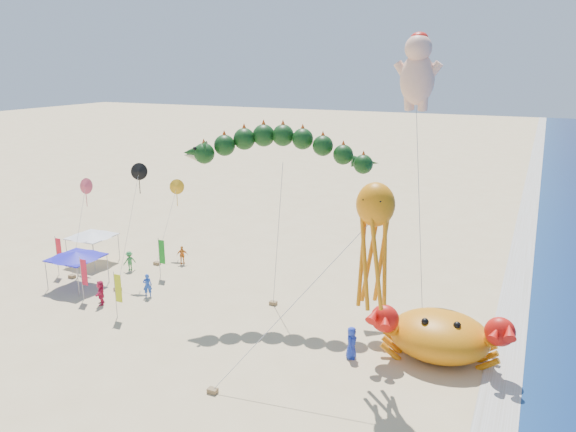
# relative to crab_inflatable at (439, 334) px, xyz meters

# --- Properties ---
(ground) EXTENTS (320.00, 320.00, 0.00)m
(ground) POSITION_rel_crab_inflatable_xyz_m (-8.50, 0.62, -1.46)
(ground) COLOR #D1B784
(ground) RESTS_ON ground
(foam_strip) EXTENTS (320.00, 320.00, 0.00)m
(foam_strip) POSITION_rel_crab_inflatable_xyz_m (3.50, 0.62, -1.45)
(foam_strip) COLOR silver
(foam_strip) RESTS_ON ground
(crab_inflatable) EXTENTS (7.57, 5.44, 3.32)m
(crab_inflatable) POSITION_rel_crab_inflatable_xyz_m (0.00, 0.00, 0.00)
(crab_inflatable) COLOR orange
(crab_inflatable) RESTS_ON ground
(dragon_kite) EXTENTS (12.28, 6.86, 11.86)m
(dragon_kite) POSITION_rel_crab_inflatable_xyz_m (-11.23, 3.03, 9.04)
(dragon_kite) COLOR black
(dragon_kite) RESTS_ON ground
(cherub_kite) EXTENTS (3.57, 5.56, 18.06)m
(cherub_kite) POSITION_rel_crab_inflatable_xyz_m (-3.84, 8.44, 14.23)
(cherub_kite) COLOR #FFBB9B
(cherub_kite) RESTS_ON ground
(octopus_kite) EXTENTS (7.93, 5.86, 10.54)m
(octopus_kite) POSITION_rel_crab_inflatable_xyz_m (-3.06, -3.46, 6.35)
(octopus_kite) COLOR orange
(octopus_kite) RESTS_ON ground
(canopy_blue) EXTENTS (3.61, 3.61, 2.71)m
(canopy_blue) POSITION_rel_crab_inflatable_xyz_m (-26.40, -0.26, 0.98)
(canopy_blue) COLOR gray
(canopy_blue) RESTS_ON ground
(canopy_white) EXTENTS (3.48, 3.48, 2.71)m
(canopy_white) POSITION_rel_crab_inflatable_xyz_m (-29.11, 4.24, 0.98)
(canopy_white) COLOR gray
(canopy_white) RESTS_ON ground
(feather_flags) EXTENTS (9.95, 7.13, 3.20)m
(feather_flags) POSITION_rel_crab_inflatable_xyz_m (-23.69, -0.24, 0.55)
(feather_flags) COLOR gray
(feather_flags) RESTS_ON ground
(beachgoers) EXTENTS (26.29, 10.23, 1.89)m
(beachgoers) POSITION_rel_crab_inflatable_xyz_m (-17.07, 0.48, -0.61)
(beachgoers) COLOR white
(beachgoers) RESTS_ON ground
(small_kites) EXTENTS (7.19, 9.16, 8.94)m
(small_kites) POSITION_rel_crab_inflatable_xyz_m (-25.40, 5.33, 4.75)
(small_kites) COLOR #DA485A
(small_kites) RESTS_ON ground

